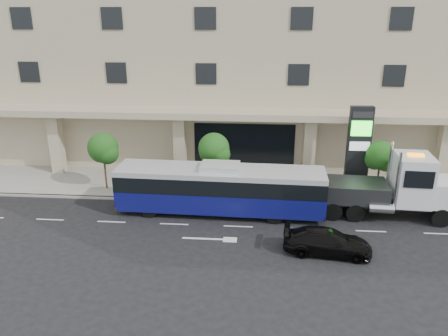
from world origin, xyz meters
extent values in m
plane|color=black|center=(0.00, 0.00, 0.00)|extent=(120.00, 120.00, 0.00)
cube|color=gray|center=(0.00, 5.00, 0.07)|extent=(120.00, 6.00, 0.15)
cube|color=gray|center=(0.00, 2.00, 0.07)|extent=(120.00, 0.30, 0.15)
cube|color=#BAB08B|center=(0.00, 15.50, 10.00)|extent=(60.00, 15.00, 20.00)
cube|color=#BAB08B|center=(0.00, 6.80, 5.20)|extent=(60.00, 2.80, 0.50)
cube|color=black|center=(0.00, 7.97, 2.15)|extent=(8.00, 0.12, 4.00)
cube|color=#BAB08B|center=(-15.00, 6.80, 2.60)|extent=(0.90, 0.90, 4.90)
cube|color=#BAB08B|center=(-5.00, 6.80, 2.60)|extent=(0.90, 0.90, 4.90)
cube|color=#BAB08B|center=(5.00, 6.80, 2.60)|extent=(0.90, 0.90, 4.90)
cube|color=#BAB08B|center=(15.00, 6.80, 2.60)|extent=(0.90, 0.90, 4.90)
cylinder|color=#422B19|center=(-10.00, 3.60, 1.55)|extent=(0.14, 0.14, 2.80)
sphere|color=#164012|center=(-10.00, 3.60, 3.27)|extent=(2.20, 2.20, 2.20)
sphere|color=#164012|center=(-9.65, 3.40, 2.95)|extent=(1.65, 1.65, 1.65)
sphere|color=#164012|center=(-10.30, 3.80, 2.87)|extent=(1.54, 1.54, 1.54)
cylinder|color=#422B19|center=(-2.00, 3.60, 1.62)|extent=(0.14, 0.14, 2.94)
sphere|color=#164012|center=(-2.00, 3.60, 3.43)|extent=(2.20, 2.20, 2.20)
sphere|color=#164012|center=(-1.65, 3.40, 3.09)|extent=(1.65, 1.65, 1.65)
sphere|color=#164012|center=(-2.30, 3.80, 3.01)|extent=(1.54, 1.54, 1.54)
cylinder|color=#422B19|center=(9.50, 3.60, 1.51)|extent=(0.14, 0.14, 2.73)
sphere|color=#164012|center=(9.50, 3.60, 3.19)|extent=(2.00, 2.00, 2.00)
sphere|color=#164012|center=(9.85, 3.40, 2.88)|extent=(1.50, 1.50, 1.50)
sphere|color=#164012|center=(9.20, 3.80, 2.80)|extent=(1.40, 1.40, 1.40)
cylinder|color=black|center=(-5.75, -0.61, 0.55)|extent=(1.12, 0.37, 1.11)
cylinder|color=black|center=(-5.68, 1.71, 0.55)|extent=(1.12, 0.37, 1.11)
cylinder|color=black|center=(2.22, -0.87, 0.55)|extent=(1.12, 0.37, 1.11)
cylinder|color=black|center=(2.30, 1.45, 0.55)|extent=(1.12, 0.37, 1.11)
cube|color=#0E115D|center=(-1.29, 0.40, 1.05)|extent=(13.38, 3.20, 1.33)
cube|color=black|center=(-1.29, 0.40, 2.22)|extent=(13.38, 3.25, 1.00)
cube|color=#B9BDC2|center=(-1.29, 0.40, 2.88)|extent=(13.38, 3.20, 0.33)
cube|color=#B9BDC2|center=(-1.29, 0.40, 3.21)|extent=(2.49, 1.85, 0.33)
cube|color=#2D3033|center=(-7.88, 0.62, 0.50)|extent=(0.23, 2.77, 0.33)
cube|color=#2D3033|center=(5.31, 0.19, 0.50)|extent=(0.23, 2.77, 0.33)
cube|color=#2D3033|center=(9.42, 0.78, 0.85)|extent=(9.09, 1.61, 0.43)
cube|color=silver|center=(12.87, 0.57, 1.86)|extent=(2.27, 2.57, 1.60)
cube|color=silver|center=(10.75, 0.70, 2.61)|extent=(2.29, 2.78, 3.08)
cube|color=black|center=(11.75, 0.64, 3.08)|extent=(0.24, 2.34, 1.28)
cylinder|color=silver|center=(9.51, -0.39, 2.87)|extent=(0.20, 0.20, 3.62)
cylinder|color=silver|center=(9.65, 1.94, 2.87)|extent=(0.20, 0.20, 3.62)
cube|color=#2D3033|center=(7.14, 0.92, 1.65)|extent=(4.61, 2.82, 1.17)
cube|color=#2D3033|center=(4.59, 1.08, 1.01)|extent=(1.72, 0.40, 0.23)
cube|color=#2D3033|center=(3.95, 1.12, 0.58)|extent=(0.38, 1.93, 0.19)
cube|color=orange|center=(10.75, 0.70, 4.20)|extent=(0.98, 0.43, 0.15)
cylinder|color=black|center=(12.38, -0.52, 0.58)|extent=(1.19, 0.41, 1.17)
cylinder|color=black|center=(12.51, 1.71, 0.58)|extent=(1.19, 0.41, 1.17)
cylinder|color=black|center=(7.28, -0.20, 0.58)|extent=(1.19, 0.41, 1.17)
cylinder|color=black|center=(7.42, 2.02, 0.58)|extent=(1.19, 0.41, 1.17)
cylinder|color=black|center=(5.90, -0.12, 0.58)|extent=(1.19, 0.41, 1.17)
cylinder|color=black|center=(6.04, 2.11, 0.58)|extent=(1.19, 0.41, 1.17)
imported|color=black|center=(4.97, -4.23, 0.69)|extent=(4.93, 2.44, 1.38)
cube|color=black|center=(8.08, 4.19, 3.30)|extent=(1.59, 0.56, 6.31)
cube|color=#26D323|center=(8.08, 3.89, 4.98)|extent=(1.37, 0.09, 1.05)
cube|color=silver|center=(8.08, 3.89, 3.72)|extent=(1.37, 0.09, 0.63)
cube|color=#262628|center=(8.08, 3.89, 5.93)|extent=(1.37, 0.09, 0.42)
camera|label=1|loc=(1.01, -25.56, 12.47)|focal=35.00mm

